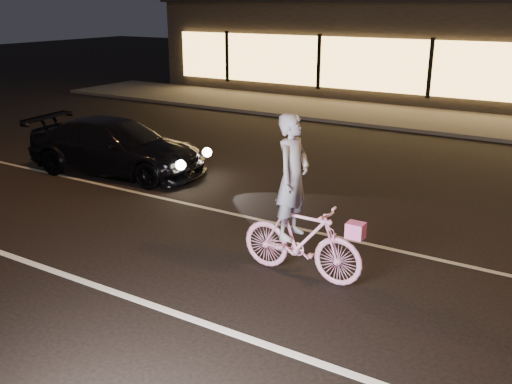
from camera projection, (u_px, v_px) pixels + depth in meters
The scene contains 7 objects.
ground at pixel (173, 252), 9.39m from camera, with size 90.00×90.00×0.00m, color black.
lane_stripe_near at pixel (107, 289), 8.18m from camera, with size 60.00×0.12×0.01m, color silver.
lane_stripe_far at pixel (240, 215), 11.01m from camera, with size 60.00×0.10×0.01m, color gray.
sidewalk at pixel (412, 118), 19.88m from camera, with size 30.00×4.00×0.12m, color #383533.
storefront at pixel (459, 46), 24.04m from camera, with size 25.40×8.42×4.20m.
cyclist at pixel (299, 221), 8.35m from camera, with size 1.95×0.67×2.46m.
sedan at pixel (117, 147), 13.55m from camera, with size 4.64×2.38×1.29m.
Camera 1 is at (5.65, -6.61, 3.93)m, focal length 40.00 mm.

